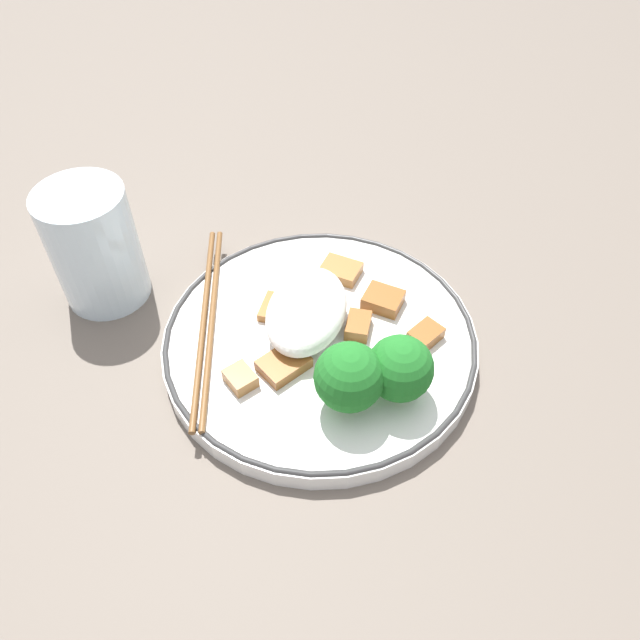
% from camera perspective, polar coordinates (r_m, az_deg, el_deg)
% --- Properties ---
extents(ground_plane, '(3.00, 3.00, 0.00)m').
position_cam_1_polar(ground_plane, '(0.55, 0.00, -2.62)').
color(ground_plane, '#665B51').
extents(plate, '(0.27, 0.27, 0.02)m').
position_cam_1_polar(plate, '(0.54, 0.00, -1.91)').
color(plate, white).
rests_on(plate, ground_plane).
extents(rice_mound, '(0.10, 0.07, 0.04)m').
position_cam_1_polar(rice_mound, '(0.53, -1.23, 0.86)').
color(rice_mound, white).
rests_on(rice_mound, plate).
extents(broccoli_back_left, '(0.05, 0.05, 0.06)m').
position_cam_1_polar(broccoli_back_left, '(0.46, 2.68, -5.28)').
color(broccoli_back_left, '#72AD4C').
rests_on(broccoli_back_left, plate).
extents(broccoli_back_center, '(0.05, 0.05, 0.06)m').
position_cam_1_polar(broccoli_back_center, '(0.47, 7.30, -4.47)').
color(broccoli_back_center, '#72AD4C').
rests_on(broccoli_back_center, plate).
extents(meat_near_front, '(0.03, 0.02, 0.01)m').
position_cam_1_polar(meat_near_front, '(0.55, -4.08, 1.10)').
color(meat_near_front, '#995B28').
rests_on(meat_near_front, plate).
extents(meat_near_left, '(0.05, 0.05, 0.01)m').
position_cam_1_polar(meat_near_left, '(0.51, -3.34, -4.03)').
color(meat_near_left, brown).
rests_on(meat_near_left, plate).
extents(meat_near_right, '(0.03, 0.03, 0.01)m').
position_cam_1_polar(meat_near_right, '(0.50, -7.29, -5.31)').
color(meat_near_right, '#9E6633').
rests_on(meat_near_right, plate).
extents(meat_near_back, '(0.03, 0.04, 0.01)m').
position_cam_1_polar(meat_near_back, '(0.58, 2.18, 4.51)').
color(meat_near_back, '#9E6633').
rests_on(meat_near_back, plate).
extents(meat_on_rice_edge, '(0.03, 0.04, 0.01)m').
position_cam_1_polar(meat_on_rice_edge, '(0.55, 5.79, 1.86)').
color(meat_on_rice_edge, brown).
rests_on(meat_on_rice_edge, plate).
extents(meat_mid_left, '(0.03, 0.03, 0.01)m').
position_cam_1_polar(meat_mid_left, '(0.53, 9.64, -1.35)').
color(meat_mid_left, brown).
rests_on(meat_mid_left, plate).
extents(meat_mid_right, '(0.03, 0.02, 0.01)m').
position_cam_1_polar(meat_mid_right, '(0.53, 3.51, -0.51)').
color(meat_mid_right, brown).
rests_on(meat_mid_right, plate).
extents(chopsticks, '(0.22, 0.08, 0.01)m').
position_cam_1_polar(chopsticks, '(0.55, -10.22, 0.06)').
color(chopsticks, brown).
rests_on(chopsticks, plate).
extents(drinking_glass, '(0.08, 0.08, 0.11)m').
position_cam_1_polar(drinking_glass, '(0.59, -19.92, 6.34)').
color(drinking_glass, silver).
rests_on(drinking_glass, ground_plane).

